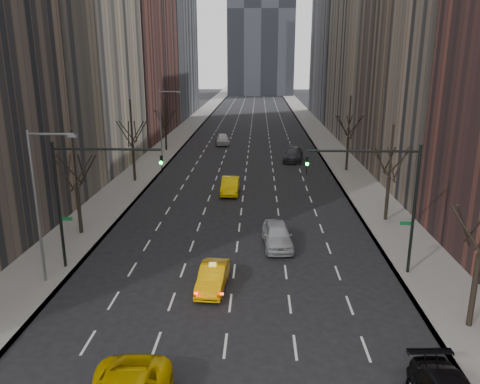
# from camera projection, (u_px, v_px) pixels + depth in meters

# --- Properties ---
(sidewalk_left) EXTENTS (4.50, 320.00, 0.15)m
(sidewalk_left) POSITION_uv_depth(u_px,v_px,m) (184.00, 132.00, 85.70)
(sidewalk_left) COLOR slate
(sidewalk_left) RESTS_ON ground
(sidewalk_right) EXTENTS (4.50, 320.00, 0.15)m
(sidewalk_right) POSITION_uv_depth(u_px,v_px,m) (318.00, 133.00, 84.77)
(sidewalk_right) COLOR slate
(sidewalk_right) RESTS_ON ground
(bld_left_far) EXTENTS (14.00, 28.00, 44.00)m
(bld_left_far) POSITION_uv_depth(u_px,v_px,m) (119.00, 1.00, 76.22)
(bld_left_far) COLOR brown
(bld_left_far) RESTS_ON ground
(tree_lw_b) EXTENTS (3.36, 3.50, 7.82)m
(tree_lw_b) POSITION_uv_depth(u_px,v_px,m) (77.00, 187.00, 34.71)
(tree_lw_b) COLOR black
(tree_lw_b) RESTS_ON ground
(tree_lw_c) EXTENTS (3.36, 3.50, 8.74)m
(tree_lw_c) POSITION_uv_depth(u_px,v_px,m) (133.00, 145.00, 50.00)
(tree_lw_c) COLOR black
(tree_lw_c) RESTS_ON ground
(tree_lw_d) EXTENTS (3.36, 3.50, 7.36)m
(tree_lw_d) POSITION_uv_depth(u_px,v_px,m) (165.00, 126.00, 67.44)
(tree_lw_d) COLOR black
(tree_lw_d) RESTS_ON ground
(tree_rw_a) EXTENTS (3.36, 3.50, 8.28)m
(tree_rw_a) POSITION_uv_depth(u_px,v_px,m) (479.00, 256.00, 22.22)
(tree_rw_a) COLOR black
(tree_rw_a) RESTS_ON ground
(tree_rw_b) EXTENTS (3.36, 3.50, 7.82)m
(tree_rw_b) POSITION_uv_depth(u_px,v_px,m) (389.00, 177.00, 37.64)
(tree_rw_b) COLOR black
(tree_rw_b) RESTS_ON ground
(tree_rw_c) EXTENTS (3.36, 3.50, 8.74)m
(tree_rw_c) POSITION_uv_depth(u_px,v_px,m) (348.00, 138.00, 54.86)
(tree_rw_c) COLOR black
(tree_rw_c) RESTS_ON ground
(traffic_mast_left) EXTENTS (6.69, 0.39, 8.00)m
(traffic_mast_left) POSITION_uv_depth(u_px,v_px,m) (84.00, 186.00, 28.35)
(traffic_mast_left) COLOR black
(traffic_mast_left) RESTS_ON ground
(traffic_mast_right) EXTENTS (6.69, 0.39, 8.00)m
(traffic_mast_right) POSITION_uv_depth(u_px,v_px,m) (387.00, 189.00, 27.66)
(traffic_mast_right) COLOR black
(traffic_mast_right) RESTS_ON ground
(streetlight_near) EXTENTS (2.83, 0.22, 9.00)m
(streetlight_near) POSITION_uv_depth(u_px,v_px,m) (41.00, 192.00, 26.46)
(streetlight_near) COLOR slate
(streetlight_near) RESTS_ON ground
(streetlight_far) EXTENTS (2.83, 0.22, 9.00)m
(streetlight_far) POSITION_uv_depth(u_px,v_px,m) (163.00, 118.00, 60.10)
(streetlight_far) COLOR slate
(streetlight_far) RESTS_ON ground
(taxi_sedan) EXTENTS (1.76, 4.33, 1.40)m
(taxi_sedan) POSITION_uv_depth(u_px,v_px,m) (213.00, 277.00, 27.11)
(taxi_sedan) COLOR #F4A805
(taxi_sedan) RESTS_ON ground
(silver_sedan_ahead) EXTENTS (2.33, 5.06, 1.68)m
(silver_sedan_ahead) POSITION_uv_depth(u_px,v_px,m) (277.00, 235.00, 33.23)
(silver_sedan_ahead) COLOR #A6A9AE
(silver_sedan_ahead) RESTS_ON ground
(far_taxi) EXTENTS (1.71, 4.81, 1.58)m
(far_taxi) POSITION_uv_depth(u_px,v_px,m) (230.00, 186.00, 46.49)
(far_taxi) COLOR yellow
(far_taxi) RESTS_ON ground
(far_suv_grey) EXTENTS (3.17, 6.15, 1.71)m
(far_suv_grey) POSITION_uv_depth(u_px,v_px,m) (293.00, 154.00, 61.62)
(far_suv_grey) COLOR #302F35
(far_suv_grey) RESTS_ON ground
(far_car_white) EXTENTS (2.50, 5.17, 1.70)m
(far_car_white) POSITION_uv_depth(u_px,v_px,m) (223.00, 139.00, 73.23)
(far_car_white) COLOR silver
(far_car_white) RESTS_ON ground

